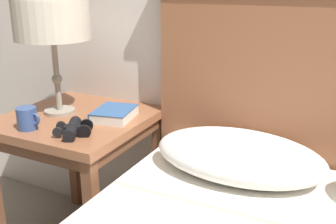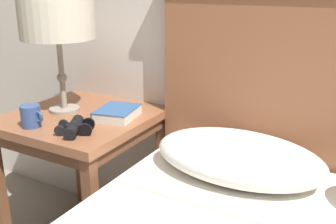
{
  "view_description": "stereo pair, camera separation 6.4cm",
  "coord_description": "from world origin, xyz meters",
  "px_view_note": "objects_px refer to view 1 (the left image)",
  "views": [
    {
      "loc": [
        0.39,
        -0.47,
        1.16
      ],
      "look_at": [
        -0.2,
        0.7,
        0.72
      ],
      "focal_mm": 42.0,
      "sensor_mm": 36.0,
      "label": 1
    },
    {
      "loc": [
        0.44,
        -0.44,
        1.16
      ],
      "look_at": [
        -0.2,
        0.7,
        0.72
      ],
      "focal_mm": 42.0,
      "sensor_mm": 36.0,
      "label": 2
    }
  ],
  "objects_px": {
    "nightstand": "(78,134)",
    "coffee_mug": "(27,118)",
    "table_lamp": "(52,22)",
    "book_on_nightstand": "(114,114)",
    "binoculars_pair": "(73,129)"
  },
  "relations": [
    {
      "from": "table_lamp",
      "to": "binoculars_pair",
      "type": "relative_size",
      "value": 2.96
    },
    {
      "from": "book_on_nightstand",
      "to": "binoculars_pair",
      "type": "xyz_separation_m",
      "value": [
        -0.04,
        -0.21,
        0.0
      ]
    },
    {
      "from": "nightstand",
      "to": "binoculars_pair",
      "type": "relative_size",
      "value": 3.92
    },
    {
      "from": "book_on_nightstand",
      "to": "binoculars_pair",
      "type": "bearing_deg",
      "value": -99.82
    },
    {
      "from": "binoculars_pair",
      "to": "coffee_mug",
      "type": "xyz_separation_m",
      "value": [
        -0.19,
        -0.03,
        0.02
      ]
    },
    {
      "from": "table_lamp",
      "to": "binoculars_pair",
      "type": "height_order",
      "value": "table_lamp"
    },
    {
      "from": "nightstand",
      "to": "coffee_mug",
      "type": "xyz_separation_m",
      "value": [
        -0.07,
        -0.2,
        0.13
      ]
    },
    {
      "from": "table_lamp",
      "to": "coffee_mug",
      "type": "bearing_deg",
      "value": -82.82
    },
    {
      "from": "binoculars_pair",
      "to": "coffee_mug",
      "type": "relative_size",
      "value": 1.55
    },
    {
      "from": "coffee_mug",
      "to": "table_lamp",
      "type": "bearing_deg",
      "value": 97.18
    },
    {
      "from": "nightstand",
      "to": "book_on_nightstand",
      "type": "distance_m",
      "value": 0.2
    },
    {
      "from": "table_lamp",
      "to": "coffee_mug",
      "type": "relative_size",
      "value": 4.59
    },
    {
      "from": "book_on_nightstand",
      "to": "coffee_mug",
      "type": "relative_size",
      "value": 2.02
    },
    {
      "from": "nightstand",
      "to": "table_lamp",
      "type": "bearing_deg",
      "value": 177.11
    },
    {
      "from": "table_lamp",
      "to": "binoculars_pair",
      "type": "bearing_deg",
      "value": -39.07
    }
  ]
}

